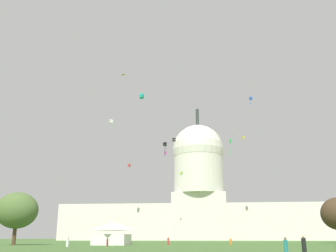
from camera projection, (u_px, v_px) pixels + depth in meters
capitol_building at (199, 197)px, 208.40m from camera, size 147.65×27.92×71.67m
event_tent at (112, 234)px, 81.00m from camera, size 7.49×6.84×4.61m
tree_west_mid at (17, 210)px, 83.96m from camera, size 9.44×8.03×11.03m
person_orange_front_center at (231, 242)px, 85.34m from camera, size 0.64×0.64×1.43m
person_maroon_near_tree_east at (107, 242)px, 71.35m from camera, size 0.46×0.46×1.48m
person_maroon_edge_east at (68, 241)px, 83.71m from camera, size 0.51×0.51×1.65m
person_black_mid_center at (304, 245)px, 38.20m from camera, size 0.57×0.57×1.76m
person_red_mid_left at (168, 241)px, 82.98m from camera, size 0.40×0.40×1.69m
person_teal_near_tent at (109, 241)px, 91.85m from camera, size 0.62×0.62×1.78m
person_teal_back_left at (286, 247)px, 35.47m from camera, size 0.47×0.47×1.58m
person_white_back_center at (68, 242)px, 66.52m from camera, size 0.64×0.64×1.71m
kite_lime_mid at (181, 173)px, 108.94m from camera, size 0.77×0.72×0.90m
kite_black_mid at (165, 144)px, 89.70m from camera, size 0.95×0.95×3.20m
kite_orange_high at (239, 131)px, 165.42m from camera, size 0.57×0.86×4.17m
kite_turquoise_mid at (142, 96)px, 89.11m from camera, size 1.00×1.06×1.12m
kite_pink_high at (169, 143)px, 177.21m from camera, size 1.27×1.34×3.26m
kite_red_high at (129, 165)px, 189.05m from camera, size 1.60×1.56×4.11m
kite_white_mid at (111, 121)px, 103.63m from camera, size 1.15×1.12×0.97m
kite_magenta_high at (166, 154)px, 167.94m from camera, size 0.83×0.47×4.69m
kite_gold_high at (123, 75)px, 140.10m from camera, size 1.61×1.20×0.35m
kite_blue_mid at (251, 98)px, 96.58m from camera, size 0.81×0.79×2.30m
kite_yellow_high at (243, 137)px, 177.58m from camera, size 1.52×1.50×1.46m
kite_cyan_high at (257, 134)px, 151.34m from camera, size 1.38×1.20×2.12m
kite_green_mid at (230, 143)px, 89.98m from camera, size 0.48×0.39×3.74m
kite_black_mid_b at (174, 140)px, 137.42m from camera, size 1.29×1.36×1.49m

